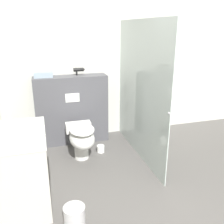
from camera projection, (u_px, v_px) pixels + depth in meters
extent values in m
cube|color=silver|center=(95.00, 66.00, 4.26)|extent=(8.00, 0.06, 2.50)
cube|color=#4C4C51|center=(72.00, 110.00, 4.17)|extent=(1.18, 0.30, 1.14)
cube|color=white|center=(72.00, 98.00, 3.94)|extent=(0.22, 0.01, 0.14)
cube|color=silver|center=(140.00, 92.00, 3.61)|extent=(0.01, 1.82, 1.98)
sphere|color=#B2B2B7|center=(169.00, 113.00, 2.82)|extent=(0.04, 0.04, 0.04)
cylinder|color=white|center=(81.00, 148.00, 3.73)|extent=(0.21, 0.21, 0.34)
ellipsoid|color=white|center=(82.00, 138.00, 3.58)|extent=(0.36, 0.55, 0.27)
ellipsoid|color=white|center=(82.00, 129.00, 3.53)|extent=(0.35, 0.54, 0.02)
cube|color=white|center=(78.00, 127.00, 3.86)|extent=(0.38, 0.15, 0.15)
cube|color=beige|center=(17.00, 180.00, 2.52)|extent=(0.62, 0.49, 0.82)
cube|color=white|center=(11.00, 136.00, 2.37)|extent=(0.64, 0.50, 0.16)
cylinder|color=silver|center=(10.00, 117.00, 2.44)|extent=(0.02, 0.02, 0.14)
cylinder|color=black|center=(78.00, 70.00, 4.02)|extent=(0.16, 0.06, 0.06)
cone|color=black|center=(84.00, 69.00, 4.05)|extent=(0.03, 0.05, 0.05)
cylinder|color=black|center=(77.00, 73.00, 4.03)|extent=(0.03, 0.03, 0.09)
cube|color=#8C9EAD|center=(43.00, 75.00, 3.88)|extent=(0.29, 0.17, 0.08)
cylinder|color=white|center=(101.00, 149.00, 3.94)|extent=(0.12, 0.12, 0.11)
cylinder|color=silver|center=(75.00, 219.00, 2.39)|extent=(0.20, 0.20, 0.26)
cylinder|color=silver|center=(74.00, 208.00, 2.35)|extent=(0.21, 0.21, 0.01)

